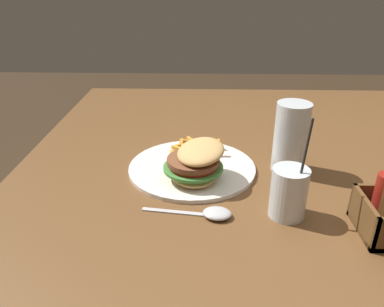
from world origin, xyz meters
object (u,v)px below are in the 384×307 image
at_px(meal_plate_near, 194,164).
at_px(beer_glass, 291,139).
at_px(juice_glass, 289,194).
at_px(spoon, 213,213).

height_order(meal_plate_near, beer_glass, beer_glass).
bearing_deg(juice_glass, spoon, -86.01).
bearing_deg(meal_plate_near, spoon, 14.11).
height_order(beer_glass, juice_glass, juice_glass).
relative_size(meal_plate_near, juice_glass, 1.50).
bearing_deg(spoon, juice_glass, 11.67).
bearing_deg(juice_glass, beer_glass, 168.25).
xyz_separation_m(juice_glass, spoon, (0.01, -0.15, -0.04)).
xyz_separation_m(meal_plate_near, beer_glass, (-0.04, 0.23, 0.05)).
distance_m(beer_glass, spoon, 0.29).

